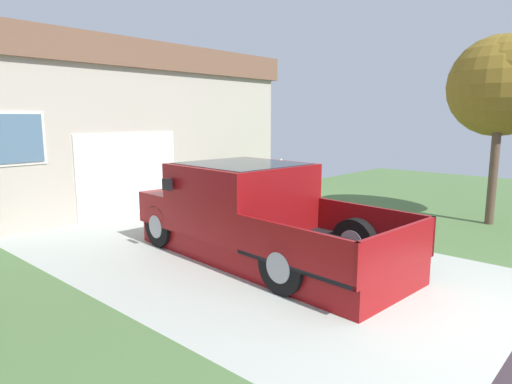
{
  "coord_description": "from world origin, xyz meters",
  "views": [
    {
      "loc": [
        -5.38,
        -0.88,
        2.45
      ],
      "look_at": [
        0.81,
        4.68,
        1.04
      ],
      "focal_mm": 31.07,
      "sensor_mm": 36.0,
      "label": 1
    }
  ],
  "objects_px": {
    "handbag": "(284,228)",
    "front_yard_tree": "(503,83)",
    "person_with_hat": "(281,191)",
    "pickup_truck": "(248,214)",
    "wheeled_trash_bin": "(244,183)",
    "house_with_garage": "(99,125)"
  },
  "relations": [
    {
      "from": "handbag",
      "to": "front_yard_tree",
      "type": "relative_size",
      "value": 0.1
    },
    {
      "from": "house_with_garage",
      "to": "wheeled_trash_bin",
      "type": "xyz_separation_m",
      "value": [
        2.09,
        -4.24,
        -1.64
      ]
    },
    {
      "from": "handbag",
      "to": "front_yard_tree",
      "type": "height_order",
      "value": "front_yard_tree"
    },
    {
      "from": "front_yard_tree",
      "to": "wheeled_trash_bin",
      "type": "height_order",
      "value": "front_yard_tree"
    },
    {
      "from": "pickup_truck",
      "to": "handbag",
      "type": "relative_size",
      "value": 11.88
    },
    {
      "from": "person_with_hat",
      "to": "handbag",
      "type": "height_order",
      "value": "person_with_hat"
    },
    {
      "from": "pickup_truck",
      "to": "person_with_hat",
      "type": "height_order",
      "value": "pickup_truck"
    },
    {
      "from": "house_with_garage",
      "to": "wheeled_trash_bin",
      "type": "height_order",
      "value": "house_with_garage"
    },
    {
      "from": "pickup_truck",
      "to": "wheeled_trash_bin",
      "type": "xyz_separation_m",
      "value": [
        3.49,
        3.39,
        -0.17
      ]
    },
    {
      "from": "pickup_truck",
      "to": "wheeled_trash_bin",
      "type": "height_order",
      "value": "pickup_truck"
    },
    {
      "from": "pickup_truck",
      "to": "person_with_hat",
      "type": "distance_m",
      "value": 1.67
    },
    {
      "from": "handbag",
      "to": "front_yard_tree",
      "type": "xyz_separation_m",
      "value": [
        4.28,
        -2.9,
        3.07
      ]
    },
    {
      "from": "front_yard_tree",
      "to": "handbag",
      "type": "bearing_deg",
      "value": 145.84
    },
    {
      "from": "handbag",
      "to": "wheeled_trash_bin",
      "type": "bearing_deg",
      "value": 56.47
    },
    {
      "from": "person_with_hat",
      "to": "front_yard_tree",
      "type": "distance_m",
      "value": 5.67
    },
    {
      "from": "front_yard_tree",
      "to": "house_with_garage",
      "type": "bearing_deg",
      "value": 113.02
    },
    {
      "from": "pickup_truck",
      "to": "person_with_hat",
      "type": "bearing_deg",
      "value": 22.47
    },
    {
      "from": "person_with_hat",
      "to": "wheeled_trash_bin",
      "type": "distance_m",
      "value": 3.47
    },
    {
      "from": "house_with_garage",
      "to": "front_yard_tree",
      "type": "xyz_separation_m",
      "value": [
        4.34,
        -10.21,
        1.01
      ]
    },
    {
      "from": "house_with_garage",
      "to": "person_with_hat",
      "type": "bearing_deg",
      "value": -88.51
    },
    {
      "from": "wheeled_trash_bin",
      "to": "handbag",
      "type": "bearing_deg",
      "value": -123.53
    },
    {
      "from": "handbag",
      "to": "front_yard_tree",
      "type": "bearing_deg",
      "value": -34.16
    }
  ]
}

